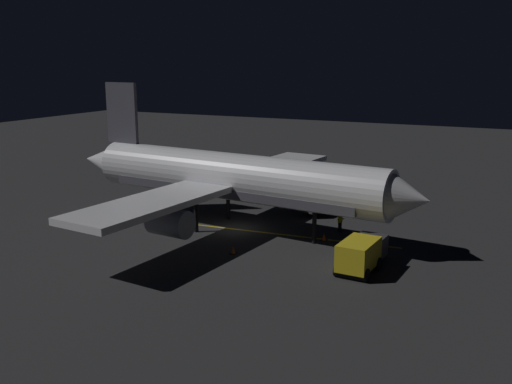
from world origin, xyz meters
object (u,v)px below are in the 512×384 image
Objects in this scene: traffic_cone_under_wing at (360,240)px; traffic_cone_far at (324,237)px; traffic_cone_near_right at (341,216)px; airliner at (229,178)px; catering_truck at (327,197)px; baggage_truck at (362,254)px; ground_crew_worker at (340,222)px; traffic_cone_near_left at (233,251)px.

traffic_cone_under_wing is 1.00× the size of traffic_cone_far.
traffic_cone_near_right is 7.16m from traffic_cone_under_wing.
airliner reaches higher than catering_truck.
ground_crew_worker is (-8.20, -4.19, -0.30)m from baggage_truck.
traffic_cone_near_left is 7.99m from traffic_cone_far.
traffic_cone_near_right is 1.00× the size of traffic_cone_far.
traffic_cone_far is at bearing 91.88° from airliner.
baggage_truck is 10.12× the size of traffic_cone_near_left.
airliner reaches higher than ground_crew_worker.
ground_crew_worker is at bearing 171.64° from traffic_cone_far.
traffic_cone_under_wing is at bearing 47.30° from ground_crew_worker.
airliner reaches higher than baggage_truck.
baggage_truck is at bearing 94.68° from traffic_cone_near_left.
traffic_cone_near_left is at bearing 30.67° from airliner.
traffic_cone_far is (9.19, 2.96, -1.05)m from catering_truck.
catering_truck reaches higher than traffic_cone_near_right.
baggage_truck is at bearing 27.08° from ground_crew_worker.
traffic_cone_under_wing is at bearing -163.27° from baggage_truck.
catering_truck is at bearing -162.16° from traffic_cone_far.
traffic_cone_near_right is (-7.09, 7.77, -4.18)m from airliner.
traffic_cone_near_right is 1.00× the size of traffic_cone_under_wing.
airliner is 12.15m from traffic_cone_under_wing.
traffic_cone_under_wing and traffic_cone_far have the same top height.
baggage_truck is at bearing 27.44° from catering_truck.
traffic_cone_near_left and traffic_cone_near_right have the same top height.
baggage_truck reaches higher than ground_crew_worker.
baggage_truck reaches higher than traffic_cone_near_left.
traffic_cone_near_left and traffic_cone_under_wing have the same top height.
traffic_cone_near_right is at bearing -156.08° from baggage_truck.
traffic_cone_far is (2.82, -0.41, -0.64)m from ground_crew_worker.
baggage_truck is at bearing 68.84° from airliner.
traffic_cone_under_wing is at bearing 33.90° from catering_truck.
traffic_cone_near_right is (-3.98, -1.21, -0.64)m from ground_crew_worker.
traffic_cone_near_right is at bearing 132.36° from airliner.
traffic_cone_near_left is at bearing -39.40° from traffic_cone_far.
traffic_cone_far is at bearing 17.84° from catering_truck.
baggage_truck is 6.33m from traffic_cone_under_wing.
traffic_cone_near_left is (5.89, 3.50, -4.18)m from airliner.
ground_crew_worker is 10.56m from traffic_cone_near_left.
traffic_cone_near_left is at bearing -31.38° from ground_crew_worker.
traffic_cone_under_wing is (8.58, 5.76, -1.05)m from catering_truck.
baggage_truck is 3.20× the size of ground_crew_worker.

